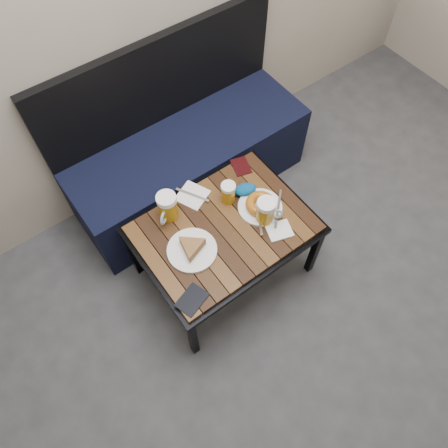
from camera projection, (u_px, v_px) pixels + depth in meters
ground at (405, 421)px, 2.08m from camera, size 4.00×4.00×0.00m
bench at (187, 158)px, 2.57m from camera, size 1.40×0.50×0.95m
cafe_table at (224, 232)px, 2.13m from camera, size 0.84×0.62×0.47m
beer_mug_left at (167, 207)px, 2.06m from camera, size 0.14×0.13×0.15m
beer_mug_centre at (228, 192)px, 2.12m from camera, size 0.11×0.09×0.12m
beer_mug_right at (266, 211)px, 2.05m from camera, size 0.13×0.12×0.14m
plate_pie at (192, 248)px, 2.00m from camera, size 0.23×0.23×0.07m
plate_bagel at (260, 205)px, 2.12m from camera, size 0.26×0.25×0.06m
napkin_left at (192, 195)px, 2.18m from camera, size 0.18×0.18×0.01m
napkin_right at (279, 230)px, 2.07m from camera, size 0.14×0.13×0.01m
passport_navy at (192, 300)px, 1.89m from camera, size 0.16×0.13×0.01m
passport_burgundy at (241, 166)px, 2.27m from camera, size 0.11×0.13×0.01m
knit_pouch at (245, 190)px, 2.17m from camera, size 0.13×0.11×0.05m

